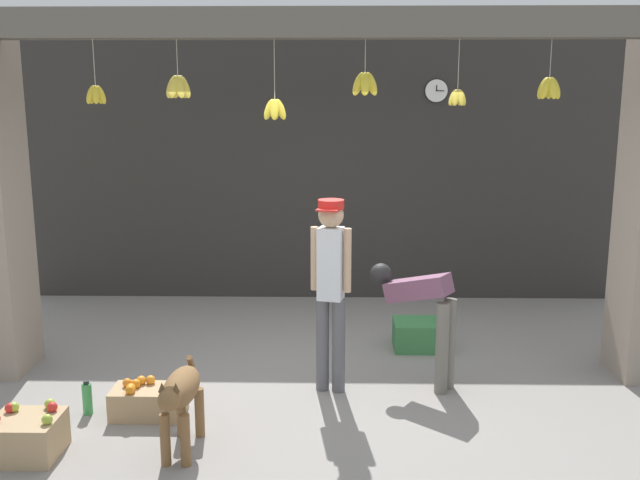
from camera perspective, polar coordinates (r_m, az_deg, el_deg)
name	(u,v)px	position (r m, az deg, el deg)	size (l,w,h in m)	color
ground_plane	(319,384)	(6.34, -0.07, -11.45)	(60.00, 60.00, 0.00)	gray
shop_back_wall	(324,170)	(8.67, 0.31, 5.60)	(7.30, 0.12, 3.16)	#2D2B28
storefront_awning	(319,28)	(5.98, -0.09, 16.59)	(5.40, 0.30, 0.90)	#5B564C
dog	(181,395)	(5.15, -11.09, -12.06)	(0.25, 0.83, 0.64)	brown
shopkeeper	(331,281)	(5.90, 0.87, -3.27)	(0.34, 0.28, 1.64)	#56565B
worker_stooping	(424,309)	(6.17, 8.28, -5.51)	(0.72, 0.55, 1.03)	#6B665B
fruit_crate_oranges	(148,401)	(5.88, -13.59, -12.39)	(0.56, 0.32, 0.30)	tan
fruit_crate_apples	(26,436)	(5.53, -22.43, -14.29)	(0.46, 0.42, 0.35)	tan
produce_box_green	(417,335)	(7.20, 7.79, -7.51)	(0.47, 0.42, 0.28)	#387A42
water_bottle	(87,398)	(6.03, -18.12, -11.96)	(0.08, 0.08, 0.28)	#38934C
wall_clock	(436,91)	(8.63, 9.29, 11.70)	(0.28, 0.03, 0.28)	black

